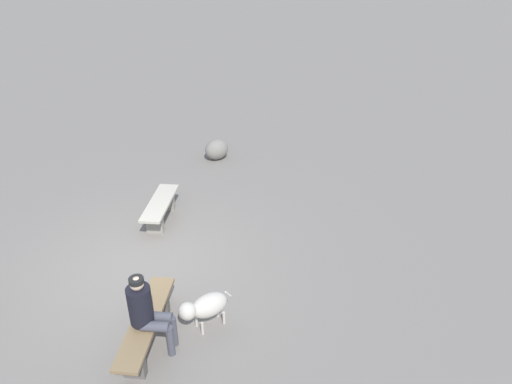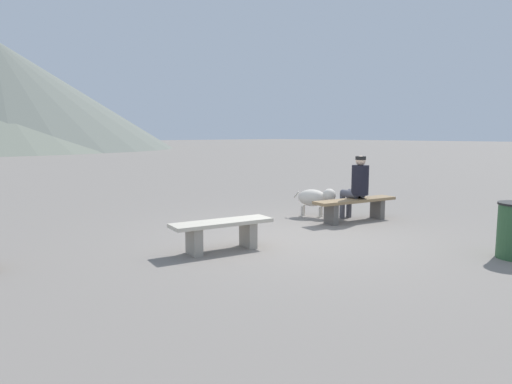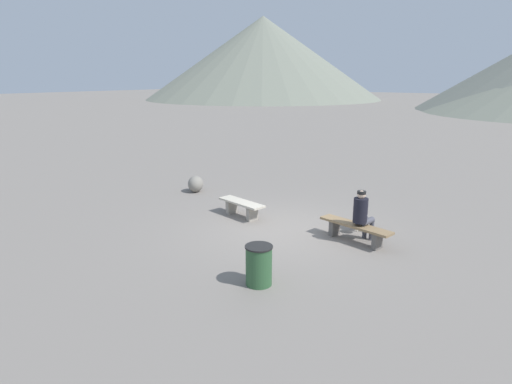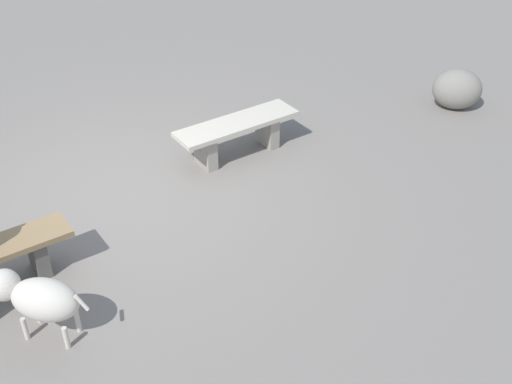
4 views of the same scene
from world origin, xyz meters
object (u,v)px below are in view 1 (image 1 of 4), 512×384
(dog, at_px, (205,307))
(boulder, at_px, (217,149))
(seated_person, at_px, (146,309))
(bench_left, at_px, (160,207))
(bench_right, at_px, (147,325))

(dog, height_order, boulder, dog)
(dog, bearing_deg, seated_person, -5.78)
(dog, bearing_deg, boulder, -121.80)
(boulder, bearing_deg, bench_left, -23.59)
(bench_left, relative_size, seated_person, 1.23)
(bench_left, bearing_deg, boulder, 168.40)
(bench_right, distance_m, seated_person, 0.44)
(bench_left, bearing_deg, dog, 27.42)
(seated_person, xyz_separation_m, boulder, (-6.50, 1.22, -0.47))
(bench_left, distance_m, dog, 3.32)
(bench_right, relative_size, dog, 2.35)
(bench_left, xyz_separation_m, dog, (3.20, 0.88, 0.10))
(seated_person, bearing_deg, dog, 123.52)
(seated_person, xyz_separation_m, dog, (-0.33, 0.80, -0.33))
(bench_left, height_order, dog, dog)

